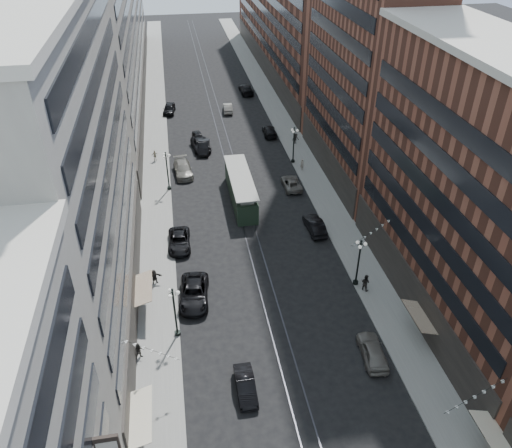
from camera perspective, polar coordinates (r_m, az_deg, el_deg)
ground at (r=73.70m, az=-2.79°, el=6.45°), size 220.00×220.00×0.00m
sidewalk_west at (r=82.33m, az=-11.42°, el=8.94°), size 4.00×180.00×0.15m
sidewalk_east at (r=84.34m, az=3.85°, el=10.17°), size 4.00×180.00×0.15m
rail_west at (r=82.58m, az=-4.19°, el=9.57°), size 0.12×180.00×0.02m
rail_east at (r=82.71m, az=-3.22°, el=9.64°), size 0.12×180.00×0.02m
building_west_mid at (r=43.91m, az=-21.04°, el=4.44°), size 8.00×36.00×28.00m
building_west_far at (r=103.52m, az=-15.89°, el=21.10°), size 8.00×90.00×26.00m
building_east_mid at (r=46.63m, az=23.59°, el=2.73°), size 8.00×30.00×24.00m
building_east_tower at (r=66.99m, az=12.91°, el=22.01°), size 8.00×26.00×42.00m
building_east_far at (r=114.78m, az=3.00°, el=22.88°), size 8.00×72.00×24.00m
lamppost_sw_far at (r=45.20m, az=-9.27°, el=-9.75°), size 1.03×1.14×5.52m
lamppost_sw_mid at (r=67.46m, az=-10.11°, el=6.14°), size 1.03×1.14×5.52m
lamppost_se_far at (r=51.02m, az=11.65°, el=-4.16°), size 1.03×1.14×5.52m
lamppost_se_mid at (r=73.86m, az=4.33°, el=9.13°), size 1.03×1.14×5.52m
streetcar at (r=64.89m, az=-1.76°, el=4.00°), size 2.79×12.63×3.49m
car_2 at (r=50.05m, az=-7.10°, el=-7.86°), size 3.42×6.33×1.69m
car_4 at (r=45.63m, az=13.19°, el=-13.93°), size 2.33×4.91×1.62m
car_5 at (r=42.30m, az=-1.20°, el=-17.98°), size 1.52×4.28×1.41m
pedestrian_2 at (r=45.40m, az=-13.19°, el=-13.93°), size 0.91×0.69×1.65m
car_7 at (r=57.37m, az=-8.77°, el=-1.94°), size 2.63×5.40×1.48m
car_8 at (r=72.22m, az=-8.35°, el=6.26°), size 2.83×6.02×1.70m
car_9 at (r=94.27m, az=-9.90°, el=12.86°), size 2.60×5.07×1.65m
car_10 at (r=59.61m, az=6.73°, el=-0.15°), size 1.90×4.93×1.60m
car_11 at (r=68.34m, az=4.07°, el=4.69°), size 2.32×4.93×1.36m
car_12 at (r=83.88m, az=1.54°, el=10.58°), size 2.25×5.05×1.44m
car_13 at (r=82.20m, az=-6.61°, el=9.83°), size 2.16×4.27×1.39m
car_14 at (r=93.68m, az=-3.24°, el=13.12°), size 1.86×4.58×1.48m
pedestrian_5 at (r=52.44m, az=-11.53°, el=-5.92°), size 1.59×0.76×1.65m
pedestrian_6 at (r=76.49m, az=-11.48°, el=7.68°), size 1.05×0.66×1.66m
pedestrian_7 at (r=51.73m, az=12.39°, el=-6.53°), size 0.96×1.02×1.87m
pedestrian_8 at (r=72.74m, az=5.28°, el=6.80°), size 0.67×0.52×1.62m
pedestrian_9 at (r=80.66m, az=4.53°, el=9.71°), size 1.14×0.54×1.71m
car_extra_0 at (r=79.36m, az=-6.32°, el=8.99°), size 3.16×5.72×1.52m
car_extra_1 at (r=102.90m, az=-1.14°, el=15.17°), size 2.48×5.91×1.71m
car_extra_2 at (r=78.52m, az=-6.01°, el=8.76°), size 2.33×5.04×1.60m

